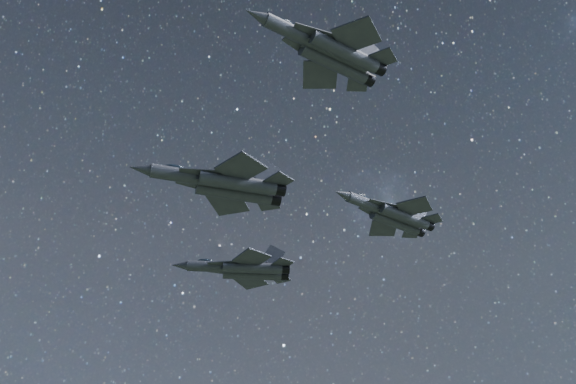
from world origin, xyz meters
name	(u,v)px	position (x,y,z in m)	size (l,w,h in m)	color
jet_lead	(224,184)	(-11.03, 2.38, 157.39)	(20.23, 14.27, 5.12)	#30333D
jet_left	(243,269)	(-2.50, 22.69, 157.23)	(18.73, 12.69, 4.71)	#30333D
jet_right	(329,51)	(-5.80, -19.50, 161.07)	(17.32, 11.87, 4.35)	#30333D
jet_slot	(392,215)	(13.60, 4.39, 159.38)	(17.16, 11.72, 4.31)	#30333D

